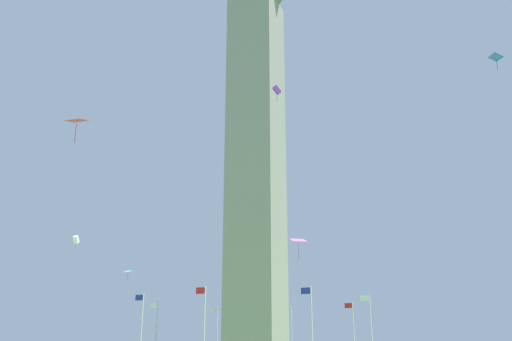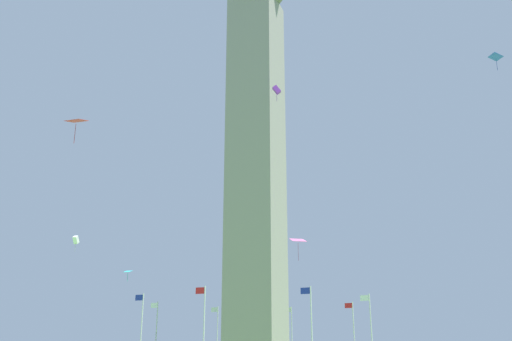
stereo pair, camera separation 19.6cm
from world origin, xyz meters
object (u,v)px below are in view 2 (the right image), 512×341
flagpole_w (292,334)px  flagpole_e (204,326)px  flagpole_sw (354,332)px  kite_purple_box (277,90)px  kite_red_diamond (76,121)px  obelisk_monument (256,144)px  flagpole_se (311,326)px  kite_pink_diamond (298,241)px  flagpole_n (156,332)px  flagpole_ne (141,329)px  flagpole_s (371,329)px  kite_white_box (76,240)px  kite_blue_diamond (496,57)px  kite_cyan_diamond (128,272)px  flagpole_nw (217,334)px

flagpole_w → flagpole_e: bearing=90.0°
flagpole_sw → kite_purple_box: (4.95, 14.88, 28.87)m
kite_red_diamond → obelisk_monument: bearing=-103.3°
flagpole_se → kite_pink_diamond: 9.33m
flagpole_n → flagpole_ne: same height
obelisk_monument → flagpole_w: bearing=-89.8°
flagpole_n → flagpole_s: (-27.75, 0.00, 0.00)m
kite_white_box → kite_blue_diamond: 48.88m
kite_white_box → flagpole_sw: bearing=-130.5°
flagpole_se → flagpole_w: bearing=-67.5°
kite_purple_box → kite_white_box: bearing=34.1°
flagpole_w → kite_cyan_diamond: (10.93, 25.34, 6.13)m
flagpole_ne → flagpole_s: (-23.69, -9.81, 0.00)m
flagpole_w → kite_blue_diamond: (-30.17, 20.15, 27.54)m
flagpole_s → kite_blue_diamond: 32.60m
flagpole_sw → kite_pink_diamond: (1.73, 17.73, 8.97)m
flagpole_se → kite_pink_diamond: size_ratio=3.40×
flagpole_w → kite_red_diamond: 45.47m
obelisk_monument → flagpole_w: size_ratio=6.76×
flagpole_ne → kite_white_box: bearing=64.0°
flagpole_e → flagpole_sw: 25.64m
obelisk_monument → kite_purple_box: bearing=133.5°
flagpole_nw → kite_purple_box: (-14.68, 14.88, 28.87)m
kite_white_box → kite_blue_diamond: size_ratio=0.94×
kite_blue_diamond → obelisk_monument: bearing=-11.8°
obelisk_monument → kite_pink_diamond: 18.89m
flagpole_n → kite_white_box: size_ratio=5.04×
flagpole_e → flagpole_w: same height
flagpole_sw → obelisk_monument: bearing=45.2°
flagpole_ne → flagpole_w: same height
flagpole_n → kite_pink_diamond: bearing=160.2°
flagpole_s → flagpole_nw: size_ratio=1.00×
flagpole_s → flagpole_w: bearing=-45.0°
flagpole_ne → kite_red_diamond: 25.11m
obelisk_monument → flagpole_e: bearing=89.8°
obelisk_monument → flagpole_sw: (-9.75, -9.81, -24.13)m
flagpole_e → flagpole_se: (-9.81, -4.06, 0.00)m
flagpole_se → flagpole_nw: size_ratio=1.00×
flagpole_sw → kite_pink_diamond: size_ratio=3.40×
obelisk_monument → flagpole_nw: bearing=-44.8°
kite_white_box → kite_red_diamond: kite_red_diamond is taller
flagpole_nw → flagpole_sw: bearing=180.0°
obelisk_monument → flagpole_e: (0.06, 13.87, -24.13)m
flagpole_ne → kite_red_diamond: bearing=100.6°
kite_cyan_diamond → kite_blue_diamond: size_ratio=0.70×
flagpole_n → flagpole_sw: (-23.69, -9.81, 0.00)m
flagpole_w → kite_pink_diamond: bearing=110.3°
flagpole_e → kite_blue_diamond: (-30.17, -7.60, 27.54)m
obelisk_monument → flagpole_ne: bearing=44.8°
flagpole_sw → flagpole_e: bearing=67.5°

